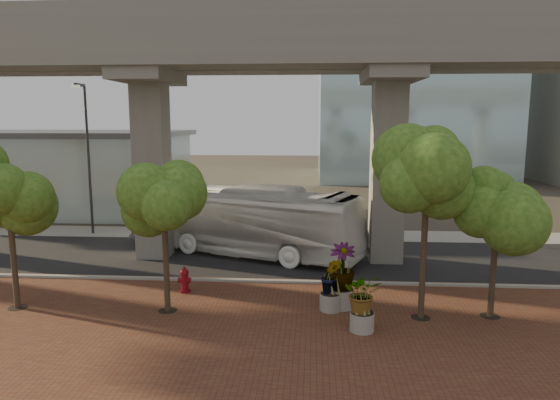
{
  "coord_description": "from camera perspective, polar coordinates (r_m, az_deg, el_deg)",
  "views": [
    {
      "loc": [
        2.3,
        -23.16,
        7.13
      ],
      "look_at": [
        0.71,
        0.5,
        3.35
      ],
      "focal_mm": 32.0,
      "sensor_mm": 36.0,
      "label": 1
    }
  ],
  "objects": [
    {
      "name": "street_tree_near_west",
      "position": [
        18.6,
        -13.14,
        -0.24
      ],
      "size": [
        3.67,
        3.67,
        5.84
      ],
      "color": "#4B3B2A",
      "rests_on": "ground"
    },
    {
      "name": "streetlamp_east",
      "position": [
        31.14,
        13.63,
        3.73
      ],
      "size": [
        0.37,
        1.09,
        7.49
      ],
      "color": "#2F3034",
      "rests_on": "ground"
    },
    {
      "name": "brick_plaza",
      "position": [
        16.9,
        -4.5,
        -15.82
      ],
      "size": [
        70.0,
        13.0,
        0.06
      ],
      "primitive_type": "cube",
      "color": "brown",
      "rests_on": "ground"
    },
    {
      "name": "planter_front",
      "position": [
        17.32,
        9.42,
        -10.77
      ],
      "size": [
        1.84,
        1.84,
        2.03
      ],
      "color": "gray",
      "rests_on": "ground"
    },
    {
      "name": "far_sidewalk",
      "position": [
        31.56,
        -0.43,
        -3.94
      ],
      "size": [
        90.0,
        3.0,
        0.06
      ],
      "primitive_type": "cube",
      "color": "gray",
      "rests_on": "ground"
    },
    {
      "name": "street_tree_far_east",
      "position": [
        19.2,
        23.61,
        -0.74
      ],
      "size": [
        3.54,
        3.54,
        5.69
      ],
      "color": "#4B3B2A",
      "rests_on": "ground"
    },
    {
      "name": "street_tree_far_west",
      "position": [
        20.92,
        -28.68,
        0.86
      ],
      "size": [
        4.07,
        4.07,
        6.37
      ],
      "color": "#4B3B2A",
      "rests_on": "ground"
    },
    {
      "name": "streetlamp_west",
      "position": [
        33.09,
        -21.19,
        5.47
      ],
      "size": [
        0.46,
        1.34,
        9.28
      ],
      "color": "#2A2A2F",
      "rests_on": "ground"
    },
    {
      "name": "street_tree_near_east",
      "position": [
        18.03,
        16.47,
        2.75
      ],
      "size": [
        4.3,
        4.3,
        7.18
      ],
      "color": "#4B3B2A",
      "rests_on": "ground"
    },
    {
      "name": "fire_hydrant",
      "position": [
        21.41,
        -10.85,
        -8.96
      ],
      "size": [
        0.53,
        0.48,
        1.06
      ],
      "color": "maroon",
      "rests_on": "ground"
    },
    {
      "name": "ground",
      "position": [
        24.35,
        -1.76,
        -7.98
      ],
      "size": [
        160.0,
        160.0,
        0.0
      ],
      "primitive_type": "plane",
      "color": "#383329",
      "rests_on": "ground"
    },
    {
      "name": "curb_strip",
      "position": [
        22.43,
        -2.26,
        -9.27
      ],
      "size": [
        70.0,
        0.25,
        0.16
      ],
      "primitive_type": "cube",
      "color": "gray",
      "rests_on": "ground"
    },
    {
      "name": "transit_bus",
      "position": [
        26.8,
        -4.35,
        -2.36
      ],
      "size": [
        13.35,
        7.88,
        3.67
      ],
      "primitive_type": "imported",
      "rotation": [
        0.0,
        0.0,
        1.18
      ],
      "color": "silver",
      "rests_on": "ground"
    },
    {
      "name": "planter_right",
      "position": [
        19.18,
        7.08,
        -7.87
      ],
      "size": [
        2.33,
        2.33,
        2.49
      ],
      "color": "gray",
      "rests_on": "ground"
    },
    {
      "name": "station_pavilion",
      "position": [
        45.24,
        -25.75,
        3.2
      ],
      "size": [
        23.0,
        13.0,
        6.3
      ],
      "color": "#B0C7C9",
      "rests_on": "ground"
    },
    {
      "name": "planter_left",
      "position": [
        18.97,
        5.85,
        -8.92
      ],
      "size": [
        1.84,
        1.84,
        2.03
      ],
      "color": "gray",
      "rests_on": "ground"
    },
    {
      "name": "asphalt_road",
      "position": [
        26.25,
        -1.33,
        -6.66
      ],
      "size": [
        90.0,
        8.0,
        0.04
      ],
      "primitive_type": "cube",
      "color": "black",
      "rests_on": "ground"
    },
    {
      "name": "transit_viaduct",
      "position": [
        25.27,
        -1.39,
        9.41
      ],
      "size": [
        72.0,
        5.6,
        12.4
      ],
      "color": "gray",
      "rests_on": "ground"
    }
  ]
}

